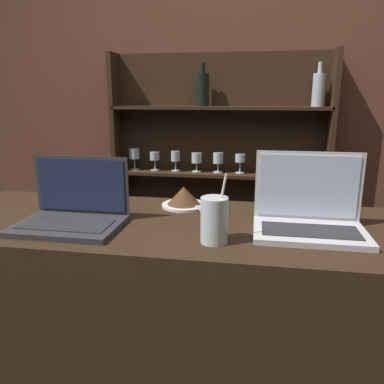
% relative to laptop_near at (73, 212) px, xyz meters
% --- Properties ---
extents(bar_counter, '(1.94, 0.59, 1.02)m').
position_rel_laptop_near_xyz_m(bar_counter, '(0.44, 0.09, -0.56)').
color(bar_counter, black).
rests_on(bar_counter, ground_plane).
extents(back_wall, '(7.00, 0.06, 2.70)m').
position_rel_laptop_near_xyz_m(back_wall, '(0.44, 1.43, 0.29)').
color(back_wall, brown).
rests_on(back_wall, ground_plane).
extents(back_shelf, '(1.40, 0.18, 1.70)m').
position_rel_laptop_near_xyz_m(back_shelf, '(0.36, 1.35, -0.17)').
color(back_shelf, '#332114').
rests_on(back_shelf, ground_plane).
extents(laptop_near, '(0.34, 0.24, 0.22)m').
position_rel_laptop_near_xyz_m(laptop_near, '(0.00, 0.00, 0.00)').
color(laptop_near, '#333338').
rests_on(laptop_near, bar_counter).
extents(laptop_far, '(0.34, 0.22, 0.24)m').
position_rel_laptop_near_xyz_m(laptop_far, '(0.76, 0.07, 0.01)').
color(laptop_far, silver).
rests_on(laptop_far, bar_counter).
extents(cake_plate, '(0.17, 0.18, 0.08)m').
position_rel_laptop_near_xyz_m(cake_plate, '(0.32, 0.27, -0.01)').
color(cake_plate, white).
rests_on(cake_plate, bar_counter).
extents(water_glass, '(0.08, 0.08, 0.21)m').
position_rel_laptop_near_xyz_m(water_glass, '(0.48, -0.07, 0.02)').
color(water_glass, silver).
rests_on(water_glass, bar_counter).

